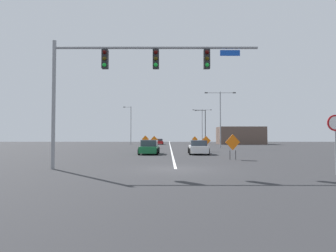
{
  "coord_description": "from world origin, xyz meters",
  "views": [
    {
      "loc": [
        -0.42,
        -15.85,
        1.78
      ],
      "look_at": [
        -0.31,
        30.24,
        3.45
      ],
      "focal_mm": 30.96,
      "sensor_mm": 36.0,
      "label": 1
    }
  ],
  "objects": [
    {
      "name": "road_centre_stripe",
      "position": [
        0.0,
        45.29,
        0.0
      ],
      "size": [
        0.16,
        90.58,
        0.01
      ],
      "color": "white",
      "rests_on": "ground"
    },
    {
      "name": "construction_sign_left_shoulder",
      "position": [
        -4.23,
        32.92,
        1.23
      ],
      "size": [
        1.22,
        0.21,
        1.95
      ],
      "color": "orange",
      "rests_on": "ground"
    },
    {
      "name": "street_lamp_mid_right",
      "position": [
        8.01,
        55.33,
        5.1
      ],
      "size": [
        4.76,
        0.24,
        8.49
      ],
      "color": "gray",
      "rests_on": "ground"
    },
    {
      "name": "street_lamp_far_left",
      "position": [
        7.87,
        49.86,
        4.4
      ],
      "size": [
        2.44,
        0.24,
        7.85
      ],
      "color": "black",
      "rests_on": "ground"
    },
    {
      "name": "stop_sign",
      "position": [
        7.38,
        -2.41,
        1.96
      ],
      "size": [
        0.76,
        0.07,
        2.79
      ],
      "color": "gray",
      "rests_on": "ground"
    },
    {
      "name": "construction_sign_left_lane",
      "position": [
        4.07,
        18.35,
        1.17
      ],
      "size": [
        1.16,
        0.18,
        1.86
      ],
      "color": "orange",
      "rests_on": "ground"
    },
    {
      "name": "traffic_signal_assembly",
      "position": [
        -2.72,
        -0.02,
        5.46
      ],
      "size": [
        11.36,
        0.44,
        7.09
      ],
      "color": "gray",
      "rests_on": "ground"
    },
    {
      "name": "car_green_distant",
      "position": [
        -2.31,
        13.46,
        0.68
      ],
      "size": [
        2.0,
        4.12,
        1.42
      ],
      "color": "#196B38",
      "rests_on": "ground"
    },
    {
      "name": "construction_sign_right_lane",
      "position": [
        4.61,
        38.44,
        1.15
      ],
      "size": [
        1.08,
        0.29,
        1.82
      ],
      "color": "orange",
      "rests_on": "ground"
    },
    {
      "name": "street_lamp_far_right",
      "position": [
        7.58,
        28.19,
        5.16
      ],
      "size": [
        4.76,
        0.24,
        8.62
      ],
      "color": "gray",
      "rests_on": "ground"
    },
    {
      "name": "car_white_passing",
      "position": [
        2.64,
        13.5,
        0.66
      ],
      "size": [
        2.07,
        4.4,
        1.4
      ],
      "color": "white",
      "rests_on": "ground"
    },
    {
      "name": "construction_sign_right_shoulder",
      "position": [
        4.57,
        6.44,
        1.24
      ],
      "size": [
        1.21,
        0.33,
        1.95
      ],
      "color": "orange",
      "rests_on": "ground"
    },
    {
      "name": "street_lamp_near_right",
      "position": [
        -8.72,
        47.82,
        4.62
      ],
      "size": [
        1.77,
        0.24,
        8.42
      ],
      "color": "gray",
      "rests_on": "ground"
    },
    {
      "name": "roadside_building_east",
      "position": [
        16.37,
        51.12,
        1.99
      ],
      "size": [
        10.25,
        6.57,
        3.99
      ],
      "color": "brown",
      "rests_on": "ground"
    },
    {
      "name": "car_red_far",
      "position": [
        -2.51,
        48.55,
        0.61
      ],
      "size": [
        2.22,
        3.95,
        1.27
      ],
      "color": "red",
      "rests_on": "ground"
    },
    {
      "name": "ground",
      "position": [
        0.0,
        0.0,
        0.0
      ],
      "size": [
        163.05,
        163.05,
        0.0
      ],
      "primitive_type": "plane",
      "color": "#2D2D30"
    },
    {
      "name": "construction_sign_median_near",
      "position": [
        -2.48,
        27.57,
        1.15
      ],
      "size": [
        1.28,
        0.29,
        1.87
      ],
      "color": "orange",
      "rests_on": "ground"
    }
  ]
}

